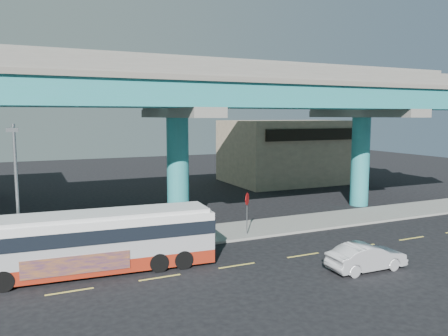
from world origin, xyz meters
name	(u,v)px	position (x,y,z in m)	size (l,w,h in m)	color
ground	(234,264)	(0.00, 0.00, 0.00)	(120.00, 120.00, 0.00)	black
sidewalk	(196,236)	(0.00, 5.50, 0.07)	(70.00, 4.00, 0.15)	gray
lane_markings	(237,265)	(0.00, -0.30, 0.01)	(58.00, 0.12, 0.01)	#D8C64C
viaduct	(176,92)	(0.00, 9.11, 9.14)	(52.00, 12.40, 11.70)	teal
building_beige	(289,151)	(18.00, 22.98, 3.51)	(14.00, 10.23, 7.00)	tan
transit_bus	(96,240)	(-6.56, 1.69, 1.60)	(11.50, 3.17, 2.92)	maroon
sedan	(366,257)	(5.50, -3.48, 0.66)	(4.05, 1.48, 1.33)	#BCBBC1
street_lamp	(16,174)	(-9.93, 3.46, 4.74)	(0.50, 2.32, 6.99)	gray
stop_sign	(247,204)	(2.88, 4.18, 2.07)	(0.56, 0.60, 2.65)	gray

